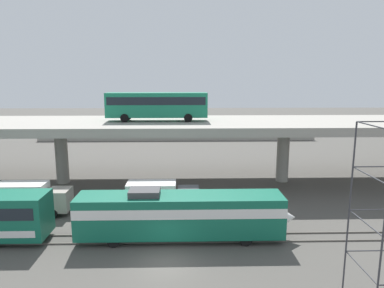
% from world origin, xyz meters
% --- Properties ---
extents(ground_plane, '(260.00, 260.00, 0.00)m').
position_xyz_m(ground_plane, '(0.00, 0.00, 0.00)').
color(ground_plane, '#4C4944').
extents(rail_strip_near, '(110.00, 0.12, 0.12)m').
position_xyz_m(rail_strip_near, '(0.00, 3.26, 0.06)').
color(rail_strip_near, '#59544C').
rests_on(rail_strip_near, ground_plane).
extents(rail_strip_far, '(110.00, 0.12, 0.12)m').
position_xyz_m(rail_strip_far, '(0.00, 4.74, 0.06)').
color(rail_strip_far, '#59544C').
rests_on(rail_strip_far, ground_plane).
extents(train_locomotive, '(17.36, 3.04, 4.18)m').
position_xyz_m(train_locomotive, '(1.80, 4.00, 2.19)').
color(train_locomotive, '#14664C').
rests_on(train_locomotive, ground_plane).
extents(highway_overpass, '(96.00, 12.96, 7.61)m').
position_xyz_m(highway_overpass, '(0.00, 20.00, 6.94)').
color(highway_overpass, '#9E998E').
rests_on(highway_overpass, ground_plane).
extents(transit_bus_on_overpass, '(12.00, 2.68, 3.40)m').
position_xyz_m(transit_bus_on_overpass, '(-1.89, 20.08, 9.67)').
color(transit_bus_on_overpass, '#197A56').
rests_on(transit_bus_on_overpass, highway_overpass).
extents(service_truck_west, '(6.80, 2.46, 3.04)m').
position_xyz_m(service_truck_west, '(-0.89, 9.62, 1.64)').
color(service_truck_west, '#515459').
rests_on(service_truck_west, ground_plane).
extents(service_truck_east, '(6.80, 2.46, 3.04)m').
position_xyz_m(service_truck_east, '(-13.08, 9.62, 1.64)').
color(service_truck_east, '#9E998C').
rests_on(service_truck_east, ground_plane).
extents(pier_parking_lot, '(56.87, 11.95, 1.64)m').
position_xyz_m(pier_parking_lot, '(0.00, 55.00, 0.82)').
color(pier_parking_lot, '#9E998E').
rests_on(pier_parking_lot, ground_plane).
extents(parked_car_0, '(4.47, 1.91, 1.50)m').
position_xyz_m(parked_car_0, '(14.63, 57.26, 2.41)').
color(parked_car_0, maroon).
rests_on(parked_car_0, pier_parking_lot).
extents(parked_car_1, '(4.39, 1.89, 1.50)m').
position_xyz_m(parked_car_1, '(3.50, 53.40, 2.41)').
color(parked_car_1, '#515459').
rests_on(parked_car_1, pier_parking_lot).
extents(parked_car_2, '(4.46, 1.99, 1.50)m').
position_xyz_m(parked_car_2, '(20.96, 54.62, 2.41)').
color(parked_car_2, maroon).
rests_on(parked_car_2, pier_parking_lot).
extents(parked_car_3, '(4.38, 1.86, 1.50)m').
position_xyz_m(parked_car_3, '(2.57, 56.10, 2.41)').
color(parked_car_3, silver).
rests_on(parked_car_3, pier_parking_lot).
extents(parked_car_4, '(4.60, 1.83, 1.50)m').
position_xyz_m(parked_car_4, '(-20.48, 53.87, 2.41)').
color(parked_car_4, '#0C4C26').
rests_on(parked_car_4, pier_parking_lot).
extents(parked_car_5, '(4.50, 1.96, 1.50)m').
position_xyz_m(parked_car_5, '(-8.88, 55.42, 2.41)').
color(parked_car_5, '#B7B7BC').
rests_on(parked_car_5, pier_parking_lot).
extents(parked_car_6, '(4.24, 1.90, 1.50)m').
position_xyz_m(parked_car_6, '(-17.41, 57.27, 2.41)').
color(parked_car_6, navy).
rests_on(parked_car_6, pier_parking_lot).
extents(parked_car_7, '(4.57, 1.97, 1.50)m').
position_xyz_m(parked_car_7, '(10.39, 53.03, 2.41)').
color(parked_car_7, '#515459').
rests_on(parked_car_7, pier_parking_lot).
extents(harbor_water, '(140.00, 36.00, 0.01)m').
position_xyz_m(harbor_water, '(0.00, 78.00, 0.00)').
color(harbor_water, '#2D5170').
rests_on(harbor_water, ground_plane).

